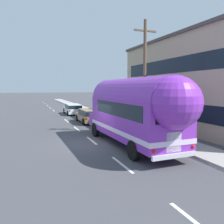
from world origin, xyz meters
TOP-DOWN VIEW (x-y plane):
  - ground_plane at (0.00, 0.00)m, footprint 300.00×300.00m
  - lane_markings at (2.65, 12.62)m, footprint 3.89×80.00m
  - sidewalk_slab at (4.85, 10.00)m, footprint 2.17×90.00m
  - roadside_building at (12.97, 2.16)m, footprint 12.11×17.01m
  - utility_pole at (4.36, 1.51)m, footprint 1.80×0.24m
  - painted_bus at (1.91, -1.88)m, footprint 2.77×10.54m
  - car_lead at (1.93, 8.44)m, footprint 1.97×4.37m
  - car_second at (1.82, 16.29)m, footprint 2.02×4.76m

SIDE VIEW (x-z plane):
  - ground_plane at x=0.00m, z-range 0.00..0.00m
  - lane_markings at x=2.65m, z-range 0.00..0.01m
  - sidewalk_slab at x=4.85m, z-range 0.00..0.15m
  - car_second at x=1.82m, z-range 0.10..1.47m
  - car_lead at x=1.93m, z-range 0.11..1.48m
  - painted_bus at x=1.91m, z-range 0.24..4.37m
  - roadside_building at x=12.97m, z-range 0.00..7.84m
  - utility_pole at x=4.36m, z-range 0.17..8.67m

